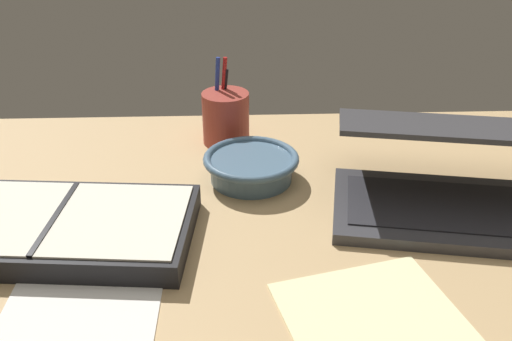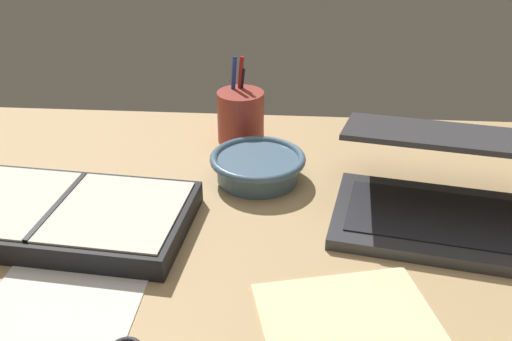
# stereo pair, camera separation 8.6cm
# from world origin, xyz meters

# --- Properties ---
(desk_top) EXTENTS (1.40, 1.00, 0.02)m
(desk_top) POSITION_xyz_m (0.00, 0.00, 0.01)
(desk_top) COLOR tan
(desk_top) RESTS_ON ground
(laptop) EXTENTS (0.39, 0.34, 0.14)m
(laptop) POSITION_xyz_m (0.25, 0.11, 0.07)
(laptop) COLOR #38383D
(laptop) RESTS_ON desk_top
(bowl) EXTENTS (0.16, 0.16, 0.05)m
(bowl) POSITION_xyz_m (-0.05, 0.22, 0.05)
(bowl) COLOR slate
(bowl) RESTS_ON desk_top
(pen_cup) EXTENTS (0.09, 0.09, 0.16)m
(pen_cup) POSITION_xyz_m (-0.09, 0.37, 0.07)
(pen_cup) COLOR #9E382D
(pen_cup) RESTS_ON desk_top
(planner) EXTENTS (0.40, 0.24, 0.04)m
(planner) POSITION_xyz_m (-0.33, 0.05, 0.04)
(planner) COLOR black
(planner) RESTS_ON desk_top
(paper_sheet_beside_planner) EXTENTS (0.19, 0.26, 0.00)m
(paper_sheet_beside_planner) POSITION_xyz_m (-0.27, -0.11, 0.02)
(paper_sheet_beside_planner) COLOR white
(paper_sheet_beside_planner) RESTS_ON desk_top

